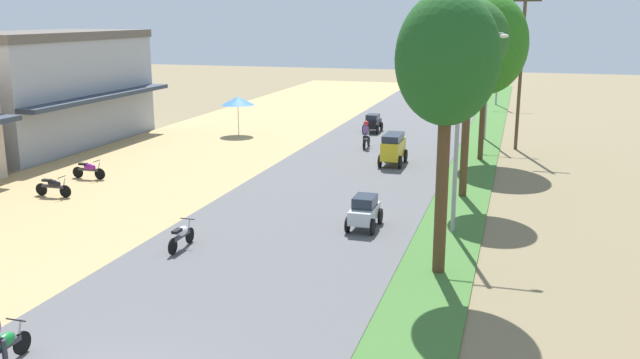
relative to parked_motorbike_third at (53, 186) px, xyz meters
The scene contains 16 objects.
shophouse_mid 14.15m from the parked_motorbike_third, 127.28° to the left, with size 7.74×13.92×6.90m.
parked_motorbike_third is the anchor object (origin of this frame).
parked_motorbike_fourth 3.40m from the parked_motorbike_third, 98.61° to the left, with size 1.80×0.54×0.94m.
vendor_umbrella 17.45m from the parked_motorbike_third, 85.17° to the left, with size 2.20×2.20×2.52m.
median_tree_nearest 18.88m from the parked_motorbike_third, 13.88° to the right, with size 3.07×3.07×8.55m.
median_tree_second 19.13m from the parked_motorbike_third, 16.90° to the left, with size 3.23×3.23×8.52m.
median_tree_third 22.92m from the parked_motorbike_third, 37.71° to the left, with size 4.42×4.42×9.01m.
streetlamp_near 17.79m from the parked_motorbike_third, ahead, with size 3.16×0.20×7.34m.
streetlamp_mid 27.02m from the parked_motorbike_third, 49.33° to the left, with size 3.16×0.20×8.22m.
streetlamp_far 42.12m from the parked_motorbike_third, 65.52° to the left, with size 3.16×0.20×7.19m.
utility_pole_near 26.39m from the parked_motorbike_third, 41.91° to the left, with size 1.80×0.20×9.16m.
car_hatchback_silver 14.19m from the parked_motorbike_third, ahead, with size 1.04×2.00×1.23m.
car_van_yellow 16.95m from the parked_motorbike_third, 38.99° to the left, with size 1.19×2.41×1.67m.
car_hatchback_black 22.80m from the parked_motorbike_third, 64.10° to the left, with size 1.04×2.00×1.23m.
motorbike_ahead_second 9.86m from the parked_motorbike_third, 28.27° to the right, with size 0.54×1.80×0.94m.
motorbike_ahead_third 18.36m from the parked_motorbike_third, 54.10° to the left, with size 0.54×1.80×1.66m.
Camera 1 is at (7.91, -10.37, 7.90)m, focal length 38.41 mm.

